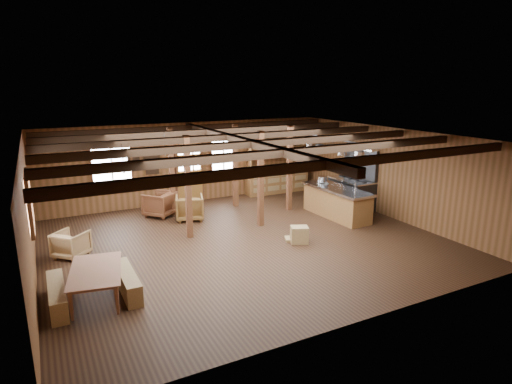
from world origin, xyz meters
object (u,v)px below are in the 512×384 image
commercial_range (353,188)px  armchair_a (160,204)px  dining_table (99,284)px  armchair_c (71,244)px  armchair_b (190,208)px  kitchen_island (337,202)px

commercial_range → armchair_a: size_ratio=2.41×
dining_table → armchair_c: bearing=17.3°
armchair_a → armchair_b: bearing=91.7°
kitchen_island → armchair_c: 7.73m
dining_table → armchair_b: bearing=-28.8°
kitchen_island → armchair_c: kitchen_island is taller
armchair_b → armchair_a: bearing=-31.0°
armchair_c → commercial_range: bearing=-133.7°
commercial_range → armchair_b: (-5.34, 1.24, -0.28)m
armchair_a → dining_table: bearing=21.9°
dining_table → armchair_c: armchair_c is taller
dining_table → armchair_b: 5.08m
dining_table → commercial_range: bearing=-62.1°
kitchen_island → armchair_b: bearing=154.3°
commercial_range → armchair_c: size_ratio=2.90×
armchair_a → armchair_b: (0.72, -0.80, -0.01)m
commercial_range → armchair_a: 6.40m
commercial_range → dining_table: size_ratio=1.22×
commercial_range → dining_table: bearing=-162.5°
kitchen_island → armchair_a: bearing=149.8°
armchair_a → armchair_c: 3.60m
kitchen_island → armchair_a: (-4.94, 2.63, -0.09)m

